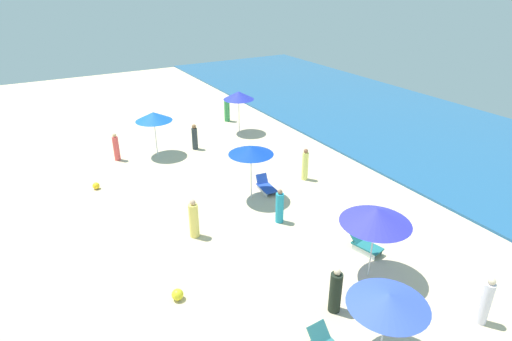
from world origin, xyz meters
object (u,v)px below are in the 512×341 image
(beachgoer_2, at_px, (335,292))
(beachgoer_6, at_px, (305,165))
(lounge_chair_4_0, at_px, (365,245))
(lounge_chair_0_0, at_px, (266,186))
(umbrella_3, at_px, (239,95))
(beachgoer_5, at_px, (195,138))
(beachgoer_0, at_px, (486,302))
(beachgoer_4, at_px, (194,220))
(umbrella_0, at_px, (251,151))
(beachgoer_3, at_px, (280,207))
(beachgoer_1, at_px, (227,111))
(beach_ball_1, at_px, (96,186))
(umbrella_1, at_px, (154,116))
(beachgoer_7, at_px, (116,148))
(umbrella_4, at_px, (376,216))
(umbrella_2, at_px, (388,300))
(beach_ball_0, at_px, (178,295))

(beachgoer_2, relative_size, beachgoer_6, 0.95)
(lounge_chair_4_0, height_order, beachgoer_2, beachgoer_2)
(lounge_chair_0_0, distance_m, umbrella_3, 8.66)
(lounge_chair_4_0, xyz_separation_m, beachgoer_5, (-12.66, -1.67, 0.45))
(beachgoer_0, relative_size, beachgoer_4, 1.00)
(umbrella_0, distance_m, beachgoer_5, 7.12)
(beachgoer_3, bearing_deg, beachgoer_1, 170.08)
(lounge_chair_4_0, height_order, beach_ball_1, lounge_chair_4_0)
(beachgoer_2, bearing_deg, beachgoer_0, 8.09)
(beachgoer_0, height_order, beachgoer_6, beachgoer_6)
(umbrella_0, bearing_deg, beachgoer_0, 12.41)
(beachgoer_4, relative_size, beachgoer_6, 0.99)
(lounge_chair_0_0, bearing_deg, umbrella_1, 118.60)
(beachgoer_1, height_order, beachgoer_3, beachgoer_1)
(beachgoer_0, distance_m, beachgoer_6, 10.66)
(umbrella_3, distance_m, lounge_chair_4_0, 14.25)
(lounge_chair_0_0, bearing_deg, beachgoer_6, 7.08)
(beachgoer_7, bearing_deg, beachgoer_3, 35.38)
(lounge_chair_4_0, relative_size, beachgoer_0, 0.82)
(umbrella_1, distance_m, beachgoer_6, 8.86)
(beachgoer_3, bearing_deg, beachgoer_7, -149.30)
(lounge_chair_4_0, relative_size, beachgoer_2, 0.86)
(umbrella_1, relative_size, beachgoer_5, 1.66)
(beachgoer_6, height_order, beach_ball_1, beachgoer_6)
(beachgoer_4, relative_size, beachgoer_5, 1.07)
(umbrella_4, bearing_deg, umbrella_1, -167.83)
(beachgoer_6, bearing_deg, umbrella_3, 123.65)
(beachgoer_6, bearing_deg, beachgoer_4, -127.14)
(beachgoer_1, height_order, beachgoer_6, beachgoer_6)
(umbrella_2, height_order, beachgoer_0, umbrella_2)
(umbrella_3, bearing_deg, lounge_chair_4_0, -7.91)
(beachgoer_1, bearing_deg, beach_ball_1, -112.64)
(umbrella_4, distance_m, beachgoer_2, 2.80)
(beachgoer_6, bearing_deg, umbrella_1, 165.17)
(umbrella_3, xyz_separation_m, beachgoer_6, (7.80, -0.34, -1.68))
(umbrella_1, distance_m, umbrella_4, 14.38)
(beachgoer_6, xyz_separation_m, beach_ball_1, (-4.10, -9.41, -0.62))
(umbrella_2, height_order, beachgoer_2, umbrella_2)
(beach_ball_1, bearing_deg, beachgoer_0, 29.57)
(umbrella_0, distance_m, beachgoer_3, 2.93)
(beachgoer_3, bearing_deg, beachgoer_0, 22.78)
(umbrella_4, distance_m, beachgoer_6, 7.85)
(umbrella_0, bearing_deg, beachgoer_3, 0.64)
(beachgoer_5, height_order, beachgoer_6, beachgoer_6)
(umbrella_3, height_order, beachgoer_1, umbrella_3)
(umbrella_1, bearing_deg, beachgoer_4, -8.35)
(beachgoer_1, height_order, beach_ball_0, beachgoer_1)
(umbrella_3, xyz_separation_m, beach_ball_0, (12.97, -9.00, -2.27))
(beachgoer_3, distance_m, beachgoer_5, 9.31)
(beachgoer_2, relative_size, beachgoer_4, 0.96)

